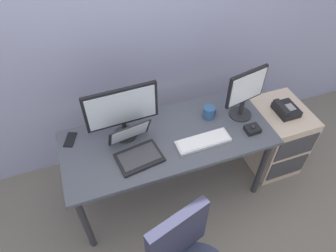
{
  "coord_description": "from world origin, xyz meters",
  "views": [
    {
      "loc": [
        -0.52,
        -1.45,
        2.43
      ],
      "look_at": [
        0.0,
        0.0,
        0.84
      ],
      "focal_mm": 32.71,
      "sensor_mm": 36.0,
      "label": 1
    }
  ],
  "objects_px": {
    "monitor_side": "(246,91)",
    "laptop": "(136,148)",
    "file_cabinet": "(274,137)",
    "cell_phone": "(70,140)",
    "trackball_mouse": "(252,129)",
    "keyboard": "(203,141)",
    "desk_phone": "(286,109)",
    "monitor_main": "(122,110)",
    "coffee_mug": "(209,112)"
  },
  "relations": [
    {
      "from": "monitor_side",
      "to": "cell_phone",
      "type": "height_order",
      "value": "monitor_side"
    },
    {
      "from": "monitor_main",
      "to": "laptop",
      "type": "distance_m",
      "value": 0.29
    },
    {
      "from": "laptop",
      "to": "cell_phone",
      "type": "distance_m",
      "value": 0.52
    },
    {
      "from": "monitor_main",
      "to": "desk_phone",
      "type": "bearing_deg",
      "value": -6.31
    },
    {
      "from": "coffee_mug",
      "to": "keyboard",
      "type": "bearing_deg",
      "value": -123.4
    },
    {
      "from": "monitor_main",
      "to": "coffee_mug",
      "type": "relative_size",
      "value": 5.19
    },
    {
      "from": "monitor_side",
      "to": "keyboard",
      "type": "bearing_deg",
      "value": -157.27
    },
    {
      "from": "monitor_main",
      "to": "monitor_side",
      "type": "xyz_separation_m",
      "value": [
        0.92,
        -0.1,
        -0.01
      ]
    },
    {
      "from": "trackball_mouse",
      "to": "laptop",
      "type": "bearing_deg",
      "value": 174.2
    },
    {
      "from": "laptop",
      "to": "coffee_mug",
      "type": "bearing_deg",
      "value": 14.1
    },
    {
      "from": "file_cabinet",
      "to": "monitor_side",
      "type": "relative_size",
      "value": 1.55
    },
    {
      "from": "desk_phone",
      "to": "laptop",
      "type": "relative_size",
      "value": 0.56
    },
    {
      "from": "cell_phone",
      "to": "monitor_main",
      "type": "bearing_deg",
      "value": 10.05
    },
    {
      "from": "laptop",
      "to": "cell_phone",
      "type": "relative_size",
      "value": 2.49
    },
    {
      "from": "file_cabinet",
      "to": "cell_phone",
      "type": "bearing_deg",
      "value": 172.83
    },
    {
      "from": "file_cabinet",
      "to": "laptop",
      "type": "distance_m",
      "value": 1.39
    },
    {
      "from": "trackball_mouse",
      "to": "keyboard",
      "type": "bearing_deg",
      "value": 177.02
    },
    {
      "from": "desk_phone",
      "to": "monitor_main",
      "type": "relative_size",
      "value": 0.38
    },
    {
      "from": "monitor_side",
      "to": "trackball_mouse",
      "type": "relative_size",
      "value": 3.87
    },
    {
      "from": "desk_phone",
      "to": "trackball_mouse",
      "type": "xyz_separation_m",
      "value": [
        -0.41,
        -0.14,
        0.05
      ]
    },
    {
      "from": "file_cabinet",
      "to": "monitor_side",
      "type": "xyz_separation_m",
      "value": [
        -0.42,
        0.03,
        0.63
      ]
    },
    {
      "from": "keyboard",
      "to": "trackball_mouse",
      "type": "xyz_separation_m",
      "value": [
        0.4,
        -0.02,
        0.01
      ]
    },
    {
      "from": "laptop",
      "to": "coffee_mug",
      "type": "relative_size",
      "value": 3.51
    },
    {
      "from": "desk_phone",
      "to": "cell_phone",
      "type": "distance_m",
      "value": 1.75
    },
    {
      "from": "monitor_side",
      "to": "laptop",
      "type": "relative_size",
      "value": 1.2
    },
    {
      "from": "desk_phone",
      "to": "keyboard",
      "type": "height_order",
      "value": "desk_phone"
    },
    {
      "from": "monitor_side",
      "to": "coffee_mug",
      "type": "xyz_separation_m",
      "value": [
        -0.25,
        0.06,
        -0.19
      ]
    },
    {
      "from": "desk_phone",
      "to": "monitor_main",
      "type": "bearing_deg",
      "value": 173.69
    },
    {
      "from": "file_cabinet",
      "to": "coffee_mug",
      "type": "bearing_deg",
      "value": 171.73
    },
    {
      "from": "desk_phone",
      "to": "laptop",
      "type": "distance_m",
      "value": 1.31
    },
    {
      "from": "coffee_mug",
      "to": "trackball_mouse",
      "type": "bearing_deg",
      "value": -45.66
    },
    {
      "from": "cell_phone",
      "to": "laptop",
      "type": "bearing_deg",
      "value": -11.07
    },
    {
      "from": "desk_phone",
      "to": "cell_phone",
      "type": "height_order",
      "value": "desk_phone"
    },
    {
      "from": "trackball_mouse",
      "to": "coffee_mug",
      "type": "xyz_separation_m",
      "value": [
        -0.25,
        0.25,
        0.03
      ]
    },
    {
      "from": "desk_phone",
      "to": "coffee_mug",
      "type": "xyz_separation_m",
      "value": [
        -0.66,
        0.11,
        0.08
      ]
    },
    {
      "from": "laptop",
      "to": "trackball_mouse",
      "type": "height_order",
      "value": "laptop"
    },
    {
      "from": "keyboard",
      "to": "file_cabinet",
      "type": "bearing_deg",
      "value": 9.41
    },
    {
      "from": "laptop",
      "to": "file_cabinet",
      "type": "bearing_deg",
      "value": 2.86
    },
    {
      "from": "desk_phone",
      "to": "trackball_mouse",
      "type": "relative_size",
      "value": 1.82
    },
    {
      "from": "keyboard",
      "to": "trackball_mouse",
      "type": "bearing_deg",
      "value": -2.98
    },
    {
      "from": "monitor_main",
      "to": "trackball_mouse",
      "type": "xyz_separation_m",
      "value": [
        0.92,
        -0.29,
        -0.23
      ]
    },
    {
      "from": "file_cabinet",
      "to": "laptop",
      "type": "relative_size",
      "value": 1.87
    },
    {
      "from": "file_cabinet",
      "to": "monitor_main",
      "type": "bearing_deg",
      "value": 174.43
    },
    {
      "from": "keyboard",
      "to": "cell_phone",
      "type": "height_order",
      "value": "keyboard"
    },
    {
      "from": "desk_phone",
      "to": "keyboard",
      "type": "bearing_deg",
      "value": -171.63
    },
    {
      "from": "desk_phone",
      "to": "laptop",
      "type": "bearing_deg",
      "value": -177.84
    },
    {
      "from": "monitor_side",
      "to": "laptop",
      "type": "bearing_deg",
      "value": -173.7
    },
    {
      "from": "monitor_side",
      "to": "coffee_mug",
      "type": "distance_m",
      "value": 0.32
    },
    {
      "from": "trackball_mouse",
      "to": "cell_phone",
      "type": "xyz_separation_m",
      "value": [
        -1.32,
        0.38,
        -0.02
      ]
    },
    {
      "from": "file_cabinet",
      "to": "keyboard",
      "type": "xyz_separation_m",
      "value": [
        -0.82,
        -0.14,
        0.4
      ]
    }
  ]
}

